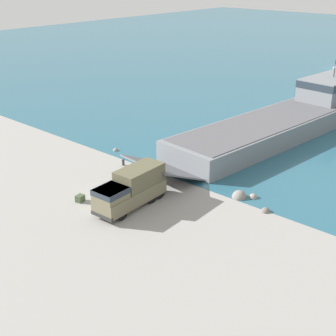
# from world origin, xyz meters

# --- Properties ---
(ground_plane) EXTENTS (240.00, 240.00, 0.00)m
(ground_plane) POSITION_xyz_m (0.00, 0.00, 0.00)
(ground_plane) COLOR gray
(landing_craft) EXTENTS (11.15, 40.90, 7.92)m
(landing_craft) POSITION_xyz_m (2.34, 28.19, 1.96)
(landing_craft) COLOR gray
(landing_craft) RESTS_ON ground_plane
(military_truck) EXTENTS (2.76, 7.39, 3.34)m
(military_truck) POSITION_xyz_m (1.72, -0.57, 1.70)
(military_truck) COLOR #6B664C
(military_truck) RESTS_ON ground_plane
(soldier_on_ramp) EXTENTS (0.33, 0.48, 1.76)m
(soldier_on_ramp) POSITION_xyz_m (-0.46, -1.34, 1.02)
(soldier_on_ramp) COLOR #475638
(soldier_on_ramp) RESTS_ON ground_plane
(mooring_bollard) EXTENTS (0.30, 0.30, 0.74)m
(mooring_bollard) POSITION_xyz_m (-5.55, 5.39, 0.40)
(mooring_bollard) COLOR #333338
(mooring_bollard) RESTS_ON ground_plane
(cargo_crate) EXTENTS (0.76, 0.85, 0.61)m
(cargo_crate) POSITION_xyz_m (-2.41, -3.03, 0.31)
(cargo_crate) COLOR #3D4C33
(cargo_crate) RESTS_ON ground_plane
(shoreline_rock_a) EXTENTS (0.79, 0.79, 0.79)m
(shoreline_rock_a) POSITION_xyz_m (11.25, 6.35, 0.00)
(shoreline_rock_a) COLOR #66605B
(shoreline_rock_a) RESTS_ON ground_plane
(shoreline_rock_b) EXTENTS (1.37, 1.37, 1.37)m
(shoreline_rock_b) POSITION_xyz_m (8.01, 7.16, 0.00)
(shoreline_rock_b) COLOR gray
(shoreline_rock_b) RESTS_ON ground_plane
(shoreline_rock_c) EXTENTS (0.59, 0.59, 0.59)m
(shoreline_rock_c) POSITION_xyz_m (-9.36, 7.80, 0.00)
(shoreline_rock_c) COLOR gray
(shoreline_rock_c) RESTS_ON ground_plane
(shoreline_rock_d) EXTENTS (0.78, 0.78, 0.78)m
(shoreline_rock_d) POSITION_xyz_m (9.01, 7.95, 0.00)
(shoreline_rock_d) COLOR gray
(shoreline_rock_d) RESTS_ON ground_plane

